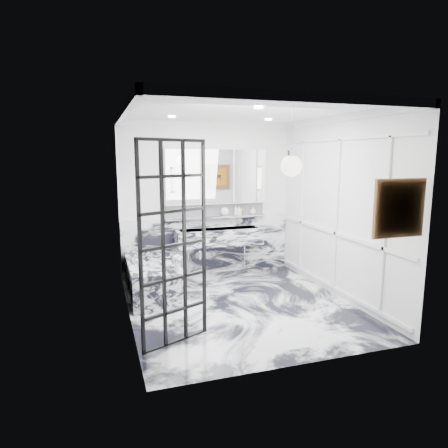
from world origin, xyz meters
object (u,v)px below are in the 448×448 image
object	(u,v)px
crittall_door	(174,245)
bathtub	(152,278)
trough_sink	(219,237)
mirror_cabinet	(216,177)

from	to	relation	value
crittall_door	bathtub	world-z (taller)	crittall_door
trough_sink	bathtub	distance (m)	1.55
crittall_door	trough_sink	bearing A→B (deg)	38.10
bathtub	trough_sink	bearing A→B (deg)	26.48
trough_sink	mirror_cabinet	xyz separation A→B (m)	(-0.00, 0.17, 1.09)
crittall_door	trough_sink	size ratio (longest dim) A/B	1.48
trough_sink	crittall_door	bearing A→B (deg)	-117.96
trough_sink	bathtub	xyz separation A→B (m)	(-1.33, -0.66, -0.45)
crittall_door	mirror_cabinet	xyz separation A→B (m)	(1.29, 2.60, 0.64)
mirror_cabinet	bathtub	bearing A→B (deg)	-147.94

